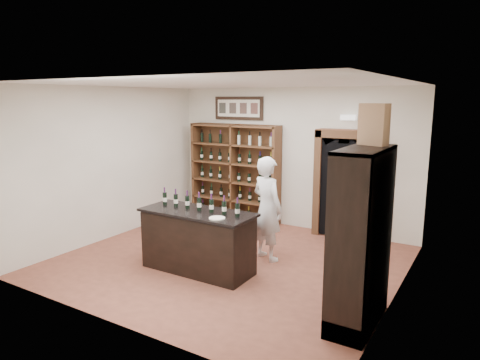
% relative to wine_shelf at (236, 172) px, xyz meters
% --- Properties ---
extents(floor, '(5.50, 5.50, 0.00)m').
position_rel_wine_shelf_xyz_m(floor, '(1.30, -2.33, -1.10)').
color(floor, brown).
rests_on(floor, ground).
extents(ceiling, '(5.50, 5.50, 0.00)m').
position_rel_wine_shelf_xyz_m(ceiling, '(1.30, -2.33, 1.90)').
color(ceiling, white).
rests_on(ceiling, wall_back).
extents(wall_back, '(5.50, 0.04, 3.00)m').
position_rel_wine_shelf_xyz_m(wall_back, '(1.30, 0.17, 0.40)').
color(wall_back, white).
rests_on(wall_back, ground).
extents(wall_left, '(0.04, 5.00, 3.00)m').
position_rel_wine_shelf_xyz_m(wall_left, '(-1.45, -2.33, 0.40)').
color(wall_left, white).
rests_on(wall_left, ground).
extents(wall_right, '(0.04, 5.00, 3.00)m').
position_rel_wine_shelf_xyz_m(wall_right, '(4.05, -2.33, 0.40)').
color(wall_right, white).
rests_on(wall_right, ground).
extents(wine_shelf, '(2.20, 0.38, 2.20)m').
position_rel_wine_shelf_xyz_m(wine_shelf, '(0.00, 0.00, 0.00)').
color(wine_shelf, brown).
rests_on(wine_shelf, ground).
extents(framed_picture, '(1.25, 0.04, 0.52)m').
position_rel_wine_shelf_xyz_m(framed_picture, '(0.00, 0.14, 1.45)').
color(framed_picture, black).
rests_on(framed_picture, wall_back).
extents(arched_doorway, '(1.17, 0.35, 2.17)m').
position_rel_wine_shelf_xyz_m(arched_doorway, '(2.55, -0.00, 0.04)').
color(arched_doorway, black).
rests_on(arched_doorway, ground).
extents(emergency_light, '(0.30, 0.10, 0.10)m').
position_rel_wine_shelf_xyz_m(emergency_light, '(2.55, 0.09, 1.30)').
color(emergency_light, white).
rests_on(emergency_light, wall_back).
extents(tasting_counter, '(1.88, 0.78, 1.00)m').
position_rel_wine_shelf_xyz_m(tasting_counter, '(1.10, -2.93, -0.61)').
color(tasting_counter, black).
rests_on(tasting_counter, ground).
extents(counter_bottle_0, '(0.07, 0.07, 0.30)m').
position_rel_wine_shelf_xyz_m(counter_bottle_0, '(0.38, -2.88, 0.01)').
color(counter_bottle_0, black).
rests_on(counter_bottle_0, tasting_counter).
extents(counter_bottle_1, '(0.07, 0.07, 0.30)m').
position_rel_wine_shelf_xyz_m(counter_bottle_1, '(0.62, -2.88, 0.01)').
color(counter_bottle_1, black).
rests_on(counter_bottle_1, tasting_counter).
extents(counter_bottle_2, '(0.07, 0.07, 0.30)m').
position_rel_wine_shelf_xyz_m(counter_bottle_2, '(0.86, -2.88, 0.01)').
color(counter_bottle_2, black).
rests_on(counter_bottle_2, tasting_counter).
extents(counter_bottle_3, '(0.07, 0.07, 0.30)m').
position_rel_wine_shelf_xyz_m(counter_bottle_3, '(1.10, -2.88, 0.01)').
color(counter_bottle_3, black).
rests_on(counter_bottle_3, tasting_counter).
extents(counter_bottle_4, '(0.07, 0.07, 0.30)m').
position_rel_wine_shelf_xyz_m(counter_bottle_4, '(1.34, -2.88, 0.01)').
color(counter_bottle_4, black).
rests_on(counter_bottle_4, tasting_counter).
extents(counter_bottle_5, '(0.07, 0.07, 0.30)m').
position_rel_wine_shelf_xyz_m(counter_bottle_5, '(1.58, -2.88, 0.01)').
color(counter_bottle_5, black).
rests_on(counter_bottle_5, tasting_counter).
extents(counter_bottle_6, '(0.07, 0.07, 0.30)m').
position_rel_wine_shelf_xyz_m(counter_bottle_6, '(1.82, -2.88, 0.01)').
color(counter_bottle_6, black).
rests_on(counter_bottle_6, tasting_counter).
extents(side_cabinet, '(0.48, 1.20, 2.20)m').
position_rel_wine_shelf_xyz_m(side_cabinet, '(3.82, -3.23, -0.35)').
color(side_cabinet, black).
rests_on(side_cabinet, ground).
extents(shopkeeper, '(0.77, 0.64, 1.81)m').
position_rel_wine_shelf_xyz_m(shopkeeper, '(1.81, -1.89, -0.20)').
color(shopkeeper, white).
rests_on(shopkeeper, ground).
extents(plate, '(0.24, 0.24, 0.02)m').
position_rel_wine_shelf_xyz_m(plate, '(1.63, -3.14, -0.09)').
color(plate, white).
rests_on(plate, tasting_counter).
extents(wine_crate, '(0.39, 0.26, 0.51)m').
position_rel_wine_shelf_xyz_m(wine_crate, '(3.79, -2.90, 1.35)').
color(wine_crate, tan).
rests_on(wine_crate, side_cabinet).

